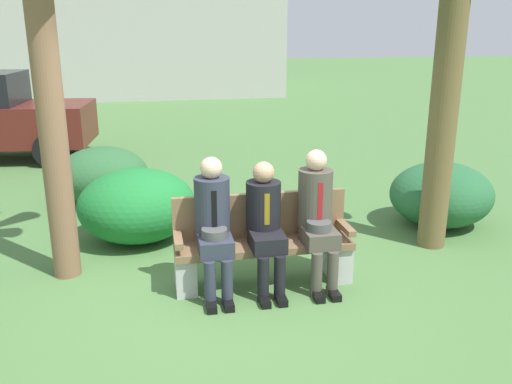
{
  "coord_description": "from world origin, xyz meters",
  "views": [
    {
      "loc": [
        -0.71,
        -4.76,
        2.49
      ],
      "look_at": [
        0.33,
        0.54,
        0.85
      ],
      "focal_mm": 38.16,
      "sensor_mm": 36.0,
      "label": 1
    }
  ],
  "objects_px": {
    "seated_man_left": "(214,220)",
    "seated_man_right": "(317,212)",
    "shrub_mid_lawn": "(441,195)",
    "shrub_near_bench": "(137,205)",
    "shrub_far_lawn": "(103,175)",
    "seated_man_middle": "(265,220)",
    "park_bench": "(263,243)"
  },
  "relations": [
    {
      "from": "seated_man_right",
      "to": "shrub_far_lawn",
      "type": "height_order",
      "value": "seated_man_right"
    },
    {
      "from": "park_bench",
      "to": "shrub_near_bench",
      "type": "relative_size",
      "value": 1.26
    },
    {
      "from": "shrub_near_bench",
      "to": "seated_man_right",
      "type": "bearing_deg",
      "value": -40.86
    },
    {
      "from": "park_bench",
      "to": "seated_man_right",
      "type": "distance_m",
      "value": 0.63
    },
    {
      "from": "park_bench",
      "to": "seated_man_middle",
      "type": "relative_size",
      "value": 1.39
    },
    {
      "from": "seated_man_right",
      "to": "shrub_near_bench",
      "type": "relative_size",
      "value": 0.97
    },
    {
      "from": "seated_man_left",
      "to": "shrub_near_bench",
      "type": "xyz_separation_m",
      "value": [
        -0.74,
        1.53,
        -0.3
      ]
    },
    {
      "from": "seated_man_right",
      "to": "shrub_mid_lawn",
      "type": "bearing_deg",
      "value": 31.85
    },
    {
      "from": "seated_man_left",
      "to": "shrub_near_bench",
      "type": "height_order",
      "value": "seated_man_left"
    },
    {
      "from": "shrub_near_bench",
      "to": "shrub_mid_lawn",
      "type": "distance_m",
      "value": 3.86
    },
    {
      "from": "seated_man_middle",
      "to": "seated_man_right",
      "type": "distance_m",
      "value": 0.52
    },
    {
      "from": "seated_man_left",
      "to": "park_bench",
      "type": "bearing_deg",
      "value": 14.13
    },
    {
      "from": "seated_man_left",
      "to": "shrub_far_lawn",
      "type": "height_order",
      "value": "seated_man_left"
    },
    {
      "from": "seated_man_left",
      "to": "shrub_mid_lawn",
      "type": "height_order",
      "value": "seated_man_left"
    },
    {
      "from": "seated_man_middle",
      "to": "shrub_mid_lawn",
      "type": "relative_size",
      "value": 0.95
    },
    {
      "from": "seated_man_left",
      "to": "seated_man_right",
      "type": "distance_m",
      "value": 1.02
    },
    {
      "from": "seated_man_right",
      "to": "shrub_mid_lawn",
      "type": "height_order",
      "value": "seated_man_right"
    },
    {
      "from": "seated_man_middle",
      "to": "seated_man_right",
      "type": "relative_size",
      "value": 0.93
    },
    {
      "from": "seated_man_right",
      "to": "shrub_far_lawn",
      "type": "relative_size",
      "value": 1.03
    },
    {
      "from": "park_bench",
      "to": "seated_man_middle",
      "type": "distance_m",
      "value": 0.32
    },
    {
      "from": "seated_man_right",
      "to": "shrub_near_bench",
      "type": "bearing_deg",
      "value": 139.14
    },
    {
      "from": "shrub_near_bench",
      "to": "shrub_far_lawn",
      "type": "bearing_deg",
      "value": 107.62
    },
    {
      "from": "seated_man_left",
      "to": "seated_man_right",
      "type": "relative_size",
      "value": 0.98
    },
    {
      "from": "seated_man_right",
      "to": "park_bench",
      "type": "bearing_deg",
      "value": 166.57
    },
    {
      "from": "park_bench",
      "to": "seated_man_right",
      "type": "bearing_deg",
      "value": -13.43
    },
    {
      "from": "seated_man_middle",
      "to": "shrub_near_bench",
      "type": "xyz_separation_m",
      "value": [
        -1.25,
        1.53,
        -0.27
      ]
    },
    {
      "from": "shrub_mid_lawn",
      "to": "seated_man_left",
      "type": "bearing_deg",
      "value": -157.33
    },
    {
      "from": "shrub_near_bench",
      "to": "shrub_far_lawn",
      "type": "relative_size",
      "value": 1.06
    },
    {
      "from": "shrub_mid_lawn",
      "to": "shrub_near_bench",
      "type": "bearing_deg",
      "value": 176.55
    },
    {
      "from": "seated_man_left",
      "to": "seated_man_right",
      "type": "xyz_separation_m",
      "value": [
        1.02,
        0.0,
        0.01
      ]
    },
    {
      "from": "shrub_mid_lawn",
      "to": "shrub_far_lawn",
      "type": "xyz_separation_m",
      "value": [
        -4.37,
        1.86,
        -0.0
      ]
    },
    {
      "from": "park_bench",
      "to": "seated_man_right",
      "type": "relative_size",
      "value": 1.3
    }
  ]
}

